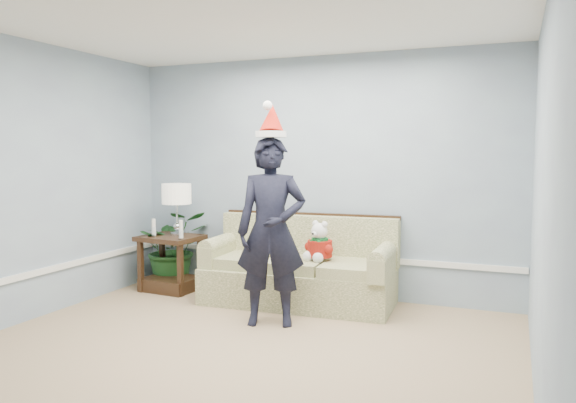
# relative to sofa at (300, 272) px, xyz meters

# --- Properties ---
(room_shell) EXTENTS (4.54, 5.04, 2.74)m
(room_shell) POSITION_rel_sofa_xyz_m (0.04, -2.08, 1.01)
(room_shell) COLOR tan
(room_shell) RESTS_ON ground
(wainscot_trim) EXTENTS (4.49, 4.99, 0.06)m
(wainscot_trim) POSITION_rel_sofa_xyz_m (-1.13, -0.90, 0.11)
(wainscot_trim) COLOR white
(wainscot_trim) RESTS_ON room_shell
(sofa) EXTENTS (2.06, 0.97, 0.95)m
(sofa) POSITION_rel_sofa_xyz_m (0.00, 0.00, 0.00)
(sofa) COLOR #4D5C2B
(sofa) RESTS_ON room_shell
(side_table) EXTENTS (0.72, 0.62, 0.65)m
(side_table) POSITION_rel_sofa_xyz_m (-1.61, -0.06, -0.08)
(side_table) COLOR #3A2315
(side_table) RESTS_ON room_shell
(table_lamp) EXTENTS (0.34, 0.34, 0.61)m
(table_lamp) POSITION_rel_sofa_xyz_m (-1.55, -0.01, 0.78)
(table_lamp) COLOR silver
(table_lamp) RESTS_ON side_table
(candle_pair) EXTENTS (0.42, 0.05, 0.20)m
(candle_pair) POSITION_rel_sofa_xyz_m (-1.58, -0.17, 0.41)
(candle_pair) COLOR silver
(candle_pair) RESTS_ON side_table
(houseplant) EXTENTS (1.10, 1.09, 0.92)m
(houseplant) POSITION_rel_sofa_xyz_m (-1.75, 0.20, 0.13)
(houseplant) COLOR #205222
(houseplant) RESTS_ON room_shell
(man) EXTENTS (0.75, 0.61, 1.78)m
(man) POSITION_rel_sofa_xyz_m (0.02, -0.82, 0.55)
(man) COLOR black
(man) RESTS_ON room_shell
(santa_hat) EXTENTS (0.36, 0.38, 0.34)m
(santa_hat) POSITION_rel_sofa_xyz_m (0.02, -0.80, 1.57)
(santa_hat) COLOR white
(santa_hat) RESTS_ON man
(teddy_bear) EXTENTS (0.33, 0.34, 0.43)m
(teddy_bear) POSITION_rel_sofa_xyz_m (0.25, -0.10, 0.31)
(teddy_bear) COLOR white
(teddy_bear) RESTS_ON sofa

